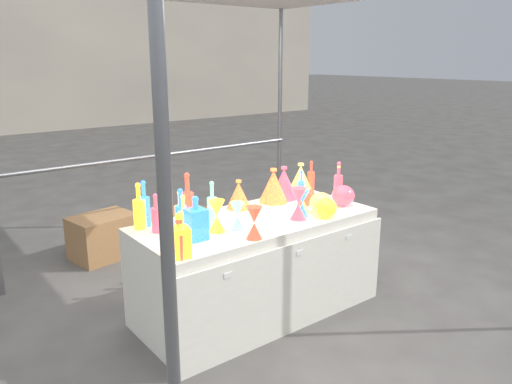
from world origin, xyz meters
TOP-DOWN VIEW (x-y plane):
  - ground at (0.00, 0.00)m, footprint 80.00×80.00m
  - display_table at (0.00, -0.01)m, footprint 1.84×0.83m
  - background_building at (4.00, 14.00)m, footprint 14.00×6.00m
  - cardboard_box_closed at (-0.52, 1.76)m, footprint 0.64×0.51m
  - cardboard_box_flat at (0.67, 2.40)m, footprint 0.90×0.75m
  - bottle_0 at (-0.77, 0.31)m, footprint 0.09×0.09m
  - bottle_1 at (-0.73, 0.33)m, footprint 0.08×0.08m
  - bottle_2 at (-0.50, 0.13)m, footprint 0.10×0.10m
  - bottle_3 at (-0.72, 0.18)m, footprint 0.08×0.08m
  - bottle_4 at (-0.62, -0.03)m, footprint 0.09×0.09m
  - bottle_5 at (-0.36, 0.04)m, footprint 0.08×0.08m
  - bottle_6 at (-0.59, 0.07)m, footprint 0.08×0.08m
  - bottle_7 at (-0.62, 0.00)m, footprint 0.09×0.09m
  - decanter_0 at (-0.81, -0.31)m, footprint 0.14×0.14m
  - decanter_1 at (-0.81, -0.31)m, footprint 0.12×0.12m
  - decanter_2 at (-0.58, -0.11)m, footprint 0.13×0.13m
  - hourglass_0 at (-0.27, -0.34)m, footprint 0.13×0.13m
  - hourglass_1 at (0.23, -0.21)m, footprint 0.15×0.15m
  - hourglass_2 at (0.37, -0.12)m, footprint 0.10×0.10m
  - hourglass_3 at (-0.25, -0.12)m, footprint 0.12×0.12m
  - hourglass_4 at (-0.39, -0.07)m, footprint 0.12×0.12m
  - hourglass_5 at (0.30, -0.18)m, footprint 0.12×0.12m
  - globe_0 at (0.42, -0.30)m, footprint 0.18×0.18m
  - globe_1 at (0.48, -0.19)m, footprint 0.21×0.21m
  - globe_2 at (0.53, 0.03)m, footprint 0.19×0.19m
  - globe_3 at (0.75, -0.17)m, footprint 0.20×0.20m
  - lampshade_0 at (0.05, 0.28)m, footprint 0.25×0.25m
  - lampshade_1 at (0.37, 0.25)m, footprint 0.25×0.25m
  - lampshade_2 at (0.51, 0.28)m, footprint 0.27×0.27m
  - lampshade_3 at (0.70, 0.28)m, footprint 0.29×0.29m
  - bottle_8 at (0.59, 0.16)m, footprint 0.07×0.07m
  - bottle_9 at (0.86, 0.31)m, footprint 0.08×0.08m
  - bottle_10 at (0.86, -0.01)m, footprint 0.09×0.09m
  - bottle_11 at (0.86, -0.01)m, footprint 0.08×0.08m

SIDE VIEW (x-z plane):
  - ground at x=0.00m, z-range 0.00..0.00m
  - cardboard_box_flat at x=0.67m, z-range 0.00..0.07m
  - cardboard_box_closed at x=-0.52m, z-range 0.00..0.42m
  - display_table at x=0.00m, z-range 0.00..0.75m
  - globe_2 at x=0.53m, z-range 0.75..0.87m
  - globe_0 at x=0.42m, z-range 0.75..0.88m
  - globe_1 at x=0.48m, z-range 0.75..0.89m
  - globe_3 at x=0.75m, z-range 0.75..0.90m
  - hourglass_2 at x=0.37m, z-range 0.75..0.94m
  - hourglass_3 at x=-0.25m, z-range 0.75..0.94m
  - hourglass_5 at x=0.30m, z-range 0.75..0.95m
  - hourglass_0 at x=-0.27m, z-range 0.75..0.97m
  - hourglass_4 at x=-0.39m, z-range 0.75..0.97m
  - lampshade_0 at x=0.05m, z-range 0.75..0.98m
  - hourglass_1 at x=0.23m, z-range 0.75..0.99m
  - decanter_1 at x=-0.81m, z-range 0.75..0.99m
  - bottle_8 at x=0.59m, z-range 0.75..1.01m
  - bottle_3 at x=-0.72m, z-range 0.75..1.02m
  - bottle_9 at x=0.86m, z-range 0.75..1.02m
  - lampshade_2 at x=0.51m, z-range 0.75..1.02m
  - decanter_0 at x=-0.81m, z-range 0.75..1.02m
  - lampshade_3 at x=0.70m, z-range 0.75..1.03m
  - lampshade_1 at x=0.37m, z-range 0.75..1.03m
  - bottle_4 at x=-0.62m, z-range 0.75..1.04m
  - bottle_11 at x=0.86m, z-range 0.75..1.04m
  - decanter_2 at x=-0.58m, z-range 0.75..1.04m
  - bottle_6 at x=-0.59m, z-range 0.75..1.05m
  - bottle_10 at x=0.86m, z-range 0.75..1.07m
  - bottle_7 at x=-0.62m, z-range 0.75..1.08m
  - bottle_0 at x=-0.77m, z-range 0.75..1.08m
  - bottle_5 at x=-0.36m, z-range 0.75..1.08m
  - bottle_1 at x=-0.73m, z-range 0.75..1.08m
  - bottle_2 at x=-0.50m, z-range 0.75..1.14m
  - background_building at x=4.00m, z-range 0.00..6.00m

